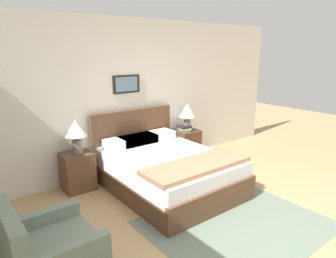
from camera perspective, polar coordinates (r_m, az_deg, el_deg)
name	(u,v)px	position (r m, az deg, el deg)	size (l,w,h in m)	color
ground_plane	(246,247)	(3.59, 14.57, -20.90)	(16.00, 16.00, 0.00)	tan
wall_back	(118,98)	(5.13, -9.43, 5.90)	(7.56, 0.09, 2.60)	beige
area_rug_main	(236,224)	(3.95, 12.89, -17.19)	(2.08, 1.71, 0.01)	slate
bed	(166,169)	(4.62, -0.34, -7.62)	(1.56, 2.04, 1.09)	brown
armchair	(50,256)	(3.13, -21.64, -21.53)	(0.78, 0.80, 0.80)	slate
nightstand_near_window	(78,171)	(4.79, -16.81, -7.71)	(0.44, 0.42, 0.58)	brown
nightstand_by_door	(186,145)	(5.86, 3.53, -3.00)	(0.44, 0.42, 0.58)	brown
table_lamp_near_window	(76,130)	(4.57, -17.13, -0.23)	(0.32, 0.32, 0.53)	slate
table_lamp_by_door	(187,112)	(5.66, 3.68, 3.18)	(0.32, 0.32, 0.53)	slate
book_thick_bottom	(184,130)	(5.68, 3.08, -0.28)	(0.19, 0.25, 0.04)	#4C7551
book_hardcover_middle	(184,128)	(5.67, 3.08, 0.10)	(0.23, 0.25, 0.04)	beige
book_novel_upper	(184,126)	(5.66, 3.09, 0.49)	(0.24, 0.25, 0.04)	#232328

